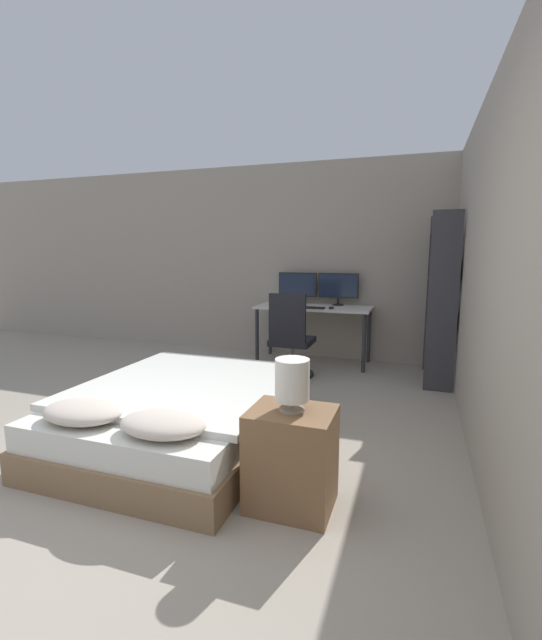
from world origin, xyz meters
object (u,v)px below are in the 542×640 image
at_px(nightstand, 292,458).
at_px(bedside_lamp, 292,381).
at_px(office_chair, 291,344).
at_px(bed, 182,414).
at_px(bookshelf, 442,291).
at_px(monitor_right, 338,287).
at_px(desk, 314,313).
at_px(keyboard, 310,308).
at_px(monitor_left, 298,286).
at_px(computer_mouse, 331,308).

relative_size(nightstand, bedside_lamp, 1.95).
relative_size(nightstand, office_chair, 0.58).
distance_m(bed, bookshelf, 3.15).
relative_size(bedside_lamp, monitor_right, 0.56).
bearing_deg(office_chair, desk, 82.70).
bearing_deg(bed, bookshelf, 49.68).
xyz_separation_m(nightstand, bedside_lamp, (0.00, 0.00, 0.47)).
xyz_separation_m(keyboard, office_chair, (-0.10, -0.53, -0.37)).
bearing_deg(nightstand, desk, 101.37).
relative_size(monitor_left, monitor_right, 1.00).
height_order(keyboard, bookshelf, bookshelf).
distance_m(nightstand, computer_mouse, 3.12).
distance_m(bedside_lamp, keyboard, 3.13).
distance_m(desk, monitor_left, 0.50).
bearing_deg(desk, computer_mouse, -37.55).
bearing_deg(office_chair, bed, -98.93).
bearing_deg(monitor_right, office_chair, -111.48).
bearing_deg(nightstand, monitor_left, 105.10).
xyz_separation_m(computer_mouse, office_chair, (-0.37, -0.53, -0.38)).
distance_m(bed, keyboard, 2.60).
xyz_separation_m(bed, bedside_lamp, (1.06, -0.55, 0.54)).
distance_m(monitor_left, bookshelf, 1.95).
distance_m(desk, keyboard, 0.24).
distance_m(monitor_left, office_chair, 1.16).
xyz_separation_m(desk, bookshelf, (1.56, -0.41, 0.38)).
xyz_separation_m(bed, office_chair, (0.31, 1.98, 0.17)).
xyz_separation_m(nightstand, computer_mouse, (-0.38, 3.06, 0.49)).
bearing_deg(bookshelf, desk, 165.31).
distance_m(keyboard, bookshelf, 1.60).
bearing_deg(monitor_left, keyboard, -56.76).
xyz_separation_m(monitor_right, bookshelf, (1.28, -0.63, 0.04)).
distance_m(desk, monitor_right, 0.50).
xyz_separation_m(desk, monitor_left, (-0.28, 0.22, 0.34)).
bearing_deg(office_chair, computer_mouse, 54.76).
height_order(monitor_left, keyboard, monitor_left).
bearing_deg(computer_mouse, bookshelf, -8.64).
bearing_deg(keyboard, bedside_lamp, -77.85).
bearing_deg(nightstand, computer_mouse, 97.07).
bearing_deg(monitor_right, nightstand, -83.87).
distance_m(nightstand, monitor_left, 3.68).
bearing_deg(desk, monitor_left, 142.44).
bearing_deg(bedside_lamp, computer_mouse, 97.07).
bearing_deg(keyboard, bookshelf, -7.11).
bearing_deg(bookshelf, office_chair, -168.54).
height_order(nightstand, keyboard, keyboard).
height_order(desk, monitor_left, monitor_left).
relative_size(bed, nightstand, 3.29).
height_order(bedside_lamp, monitor_right, monitor_right).
height_order(bed, nightstand, nightstand).
height_order(bed, monitor_left, monitor_left).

